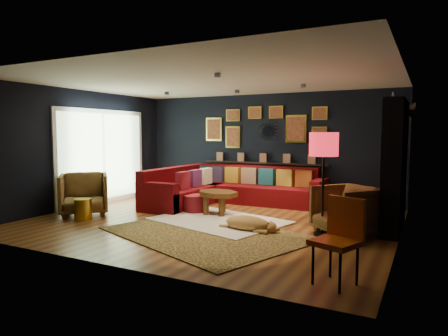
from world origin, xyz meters
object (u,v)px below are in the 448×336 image
at_px(coffee_table, 218,196).
at_px(armchair_left, 84,192).
at_px(sectional, 225,190).
at_px(gold_stool, 83,209).
at_px(dog, 247,220).
at_px(floor_lamp, 324,149).
at_px(pouf, 196,203).
at_px(armchair_right, 346,208).
at_px(orange_chair, 340,233).

bearing_deg(coffee_table, armchair_left, -153.76).
relative_size(sectional, gold_stool, 8.31).
bearing_deg(coffee_table, dog, -40.72).
bearing_deg(sectional, gold_stool, -119.45).
xyz_separation_m(coffee_table, armchair_left, (-2.42, -1.19, 0.07)).
height_order(armchair_left, floor_lamp, floor_lamp).
xyz_separation_m(gold_stool, dog, (3.14, 0.64, -0.02)).
relative_size(coffee_table, armchair_left, 1.17).
relative_size(sectional, pouf, 6.67).
xyz_separation_m(coffee_table, dog, (1.07, -0.92, -0.21)).
bearing_deg(armchair_right, pouf, -149.87).
xyz_separation_m(sectional, pouf, (-0.04, -1.21, -0.12)).
bearing_deg(floor_lamp, pouf, 166.84).
xyz_separation_m(orange_chair, floor_lamp, (-0.66, 1.98, 0.84)).
xyz_separation_m(pouf, dog, (1.59, -0.96, -0.01)).
distance_m(coffee_table, armchair_right, 2.61).
xyz_separation_m(sectional, gold_stool, (-1.59, -2.81, -0.12)).
bearing_deg(floor_lamp, armchair_left, -172.78).
xyz_separation_m(armchair_right, dog, (-1.51, -0.54, -0.25)).
bearing_deg(coffee_table, gold_stool, -143.14).
xyz_separation_m(pouf, armchair_right, (3.11, -0.43, 0.24)).
bearing_deg(floor_lamp, orange_chair, -71.43).
height_order(orange_chair, floor_lamp, floor_lamp).
height_order(pouf, floor_lamp, floor_lamp).
bearing_deg(armchair_right, sectional, -170.17).
bearing_deg(pouf, gold_stool, -134.01).
bearing_deg(coffee_table, armchair_right, -8.37).
bearing_deg(floor_lamp, armchair_right, 33.58).
relative_size(sectional, floor_lamp, 2.05).
bearing_deg(gold_stool, orange_chair, -11.68).
xyz_separation_m(sectional, coffee_table, (0.48, -1.26, 0.08)).
relative_size(orange_chair, dog, 0.87).
bearing_deg(sectional, orange_chair, -48.52).
distance_m(coffee_table, orange_chair, 3.89).
height_order(sectional, floor_lamp, floor_lamp).
bearing_deg(coffee_table, pouf, 175.07).
xyz_separation_m(coffee_table, armchair_right, (2.58, -0.38, 0.04)).
relative_size(sectional, armchair_right, 3.87).
relative_size(armchair_right, orange_chair, 0.93).
bearing_deg(sectional, coffee_table, -68.90).
bearing_deg(dog, orange_chair, -41.53).
bearing_deg(pouf, orange_chair, -37.41).
bearing_deg(orange_chair, coffee_table, 159.47).
bearing_deg(armchair_left, gold_stool, -90.48).
bearing_deg(dog, armchair_left, -174.92).
bearing_deg(pouf, coffee_table, -4.93).
xyz_separation_m(coffee_table, gold_stool, (-2.07, -1.55, -0.19)).
relative_size(pouf, dog, 0.47).
relative_size(pouf, armchair_right, 0.58).
xyz_separation_m(sectional, floor_lamp, (2.73, -1.86, 1.08)).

